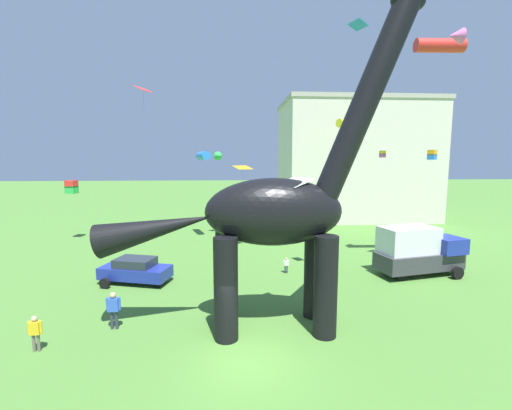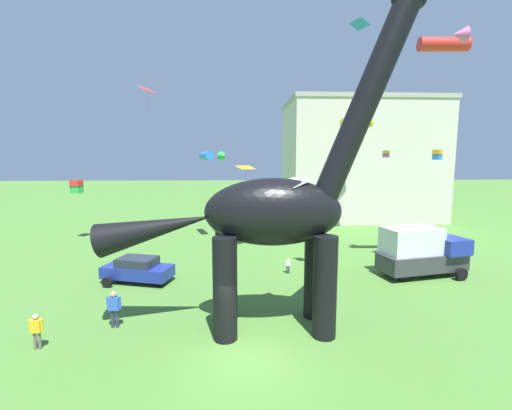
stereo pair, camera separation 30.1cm
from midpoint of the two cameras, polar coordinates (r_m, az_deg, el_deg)
name	(u,v)px [view 1 (the left image)]	position (r m, az deg, el deg)	size (l,w,h in m)	color
ground_plane	(250,362)	(14.28, -1.62, -24.35)	(240.00, 240.00, 0.00)	#4C7F33
dinosaur_sculpture	(272,212)	(15.10, 2.12, -1.13)	(13.96, 2.96, 14.59)	black
parked_sedan_left	(135,270)	(22.99, -19.57, -10.02)	(4.52, 2.84, 1.55)	navy
parked_box_truck	(418,250)	(25.21, 24.73, -6.77)	(5.91, 3.21, 3.20)	#38383D
person_far_spectator	(286,264)	(23.55, 4.61, -9.61)	(0.40, 0.18, 1.06)	#2D3347
person_near_flyer	(35,330)	(16.94, -32.99, -16.86)	(0.55, 0.24, 1.47)	#6B6056
person_photographer	(114,307)	(17.33, -22.85, -15.17)	(0.64, 0.28, 1.70)	#2D3347
kite_mid_center	(358,25)	(21.20, 15.97, 26.60)	(0.97, 1.12, 0.28)	#287AE5
kite_high_left	(243,168)	(28.00, -2.50, 6.17)	(1.76, 1.65, 1.78)	orange
kite_high_right	(294,182)	(15.19, 5.67, 3.75)	(1.74, 1.91, 0.36)	white
kite_near_high	(143,89)	(34.13, -18.31, 17.62)	(1.72, 1.96, 2.15)	red
kite_near_low	(207,156)	(32.92, -8.40, 8.01)	(2.74, 2.87, 0.81)	#287AE5
kite_apex	(72,187)	(36.34, -28.26, 2.64)	(0.97, 0.97, 1.20)	red
kite_far_right	(383,154)	(28.36, 19.79, 7.88)	(0.40, 0.40, 0.52)	yellow
kite_mid_right	(443,44)	(26.60, 28.07, 22.37)	(3.13, 2.68, 0.91)	red
kite_trailing	(352,124)	(37.10, 15.24, 12.76)	(3.05, 3.22, 0.91)	yellow
kite_far_left	(432,155)	(38.84, 26.76, 7.38)	(0.95, 0.95, 0.98)	orange
background_building_block	(354,160)	(47.67, 15.60, 7.08)	(18.86, 12.21, 15.00)	beige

